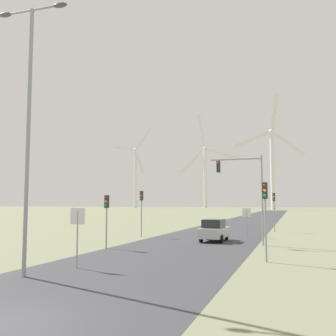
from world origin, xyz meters
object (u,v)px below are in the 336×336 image
at_px(stop_sign_far, 247,217).
at_px(traffic_light_post_near_right, 265,204).
at_px(traffic_light_post_mid_right, 274,203).
at_px(wind_turbine_center, 272,160).
at_px(traffic_light_post_near_left, 107,209).
at_px(streetlamp, 29,108).
at_px(car_approaching, 214,230).
at_px(wind_turbine_left, 205,169).
at_px(wind_turbine_far_left, 136,171).
at_px(traffic_light_mast_overhead, 245,182).
at_px(traffic_light_post_mid_left, 141,203).
at_px(stop_sign_near, 78,226).

relative_size(stop_sign_far, traffic_light_post_near_right, 0.62).
xyz_separation_m(traffic_light_post_mid_right, wind_turbine_center, (-7.85, 160.28, 22.08)).
relative_size(traffic_light_post_near_left, traffic_light_post_mid_right, 0.87).
relative_size(streetlamp, wind_turbine_center, 0.20).
bearing_deg(car_approaching, wind_turbine_left, 102.47).
bearing_deg(traffic_light_post_near_left, car_approaching, 49.78).
bearing_deg(wind_turbine_far_left, stop_sign_far, -64.82).
height_order(traffic_light_post_near_right, traffic_light_mast_overhead, traffic_light_mast_overhead).
xyz_separation_m(streetlamp, traffic_light_post_mid_left, (-2.61, 20.39, -4.28)).
bearing_deg(traffic_light_post_near_right, stop_sign_far, 100.02).
height_order(wind_turbine_far_left, wind_turbine_left, wind_turbine_left).
distance_m(stop_sign_far, traffic_light_post_near_right, 16.28).
bearing_deg(wind_turbine_center, wind_turbine_left, 133.25).
distance_m(traffic_light_post_near_left, traffic_light_post_mid_right, 22.66).
distance_m(car_approaching, wind_turbine_center, 174.68).
distance_m(traffic_light_post_mid_left, car_approaching, 8.11).
xyz_separation_m(stop_sign_near, traffic_light_post_mid_right, (8.10, 28.08, 1.09)).
bearing_deg(traffic_light_post_mid_left, wind_turbine_center, 88.69).
height_order(traffic_light_post_near_left, traffic_light_post_mid_right, traffic_light_post_mid_right).
bearing_deg(wind_turbine_far_left, traffic_light_post_mid_right, -63.51).
bearing_deg(stop_sign_far, traffic_light_post_mid_right, 73.02).
bearing_deg(traffic_light_post_mid_left, car_approaching, -17.37).
xyz_separation_m(stop_sign_far, car_approaching, (-2.10, -5.42, -0.96)).
distance_m(streetlamp, wind_turbine_left, 243.95).
relative_size(wind_turbine_left, wind_turbine_center, 1.05).
bearing_deg(traffic_light_mast_overhead, car_approaching, 143.62).
bearing_deg(stop_sign_near, streetlamp, -111.40).
relative_size(stop_sign_near, traffic_light_mast_overhead, 0.43).
distance_m(traffic_light_post_mid_left, wind_turbine_center, 172.08).
relative_size(stop_sign_near, car_approaching, 0.70).
bearing_deg(wind_turbine_far_left, traffic_light_post_mid_left, -67.35).
relative_size(stop_sign_far, wind_turbine_center, 0.04).
xyz_separation_m(traffic_light_post_mid_left, traffic_light_mast_overhead, (10.33, -4.45, 1.60)).
bearing_deg(stop_sign_near, wind_turbine_far_left, 111.83).
xyz_separation_m(traffic_light_mast_overhead, car_approaching, (-2.89, 2.13, -3.85)).
xyz_separation_m(stop_sign_far, traffic_light_post_near_left, (-8.34, -12.81, 0.87)).
bearing_deg(traffic_light_post_mid_right, car_approaching, -108.79).
relative_size(traffic_light_mast_overhead, wind_turbine_far_left, 0.13).
relative_size(traffic_light_post_mid_right, wind_turbine_far_left, 0.08).
xyz_separation_m(traffic_light_mast_overhead, wind_turbine_far_left, (-97.13, 212.51, 19.67)).
relative_size(stop_sign_near, traffic_light_post_near_right, 0.68).
height_order(traffic_light_post_mid_left, wind_turbine_left, wind_turbine_left).
relative_size(stop_sign_far, traffic_light_post_near_left, 0.72).
height_order(traffic_light_post_mid_right, wind_turbine_center, wind_turbine_center).
xyz_separation_m(stop_sign_far, wind_turbine_far_left, (-96.34, 204.97, 22.56)).
xyz_separation_m(stop_sign_far, wind_turbine_center, (-5.64, 167.52, 23.35)).
height_order(traffic_light_post_near_right, wind_turbine_left, wind_turbine_left).
height_order(stop_sign_far, wind_turbine_left, wind_turbine_left).
bearing_deg(car_approaching, traffic_light_post_mid_left, 162.63).
distance_m(traffic_light_post_near_left, traffic_light_mast_overhead, 10.73).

